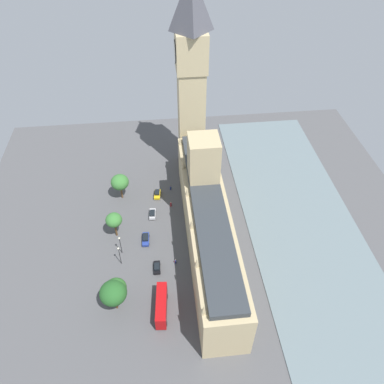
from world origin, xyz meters
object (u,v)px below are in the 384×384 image
object	(u,v)px
plane_tree_far_end	(113,293)
parliament_building	(207,219)
plane_tree_trailing	(120,182)
car_black_kerbside	(157,267)
pedestrian_opposite_hall	(171,188)
clock_tower	(191,79)
car_blue_midblock	(146,239)
car_silver_by_river_gate	(152,214)
pedestrian_leading	(175,261)
double_decker_bus_corner	(162,305)
car_yellow_cab_near_tower	(157,194)
street_lamp_slot_13	(120,242)
plane_tree_slot_11	(114,220)
pedestrian_under_trees	(171,204)
street_lamp_slot_12	(119,253)
plane_tree_slot_10	(116,288)

from	to	relation	value
plane_tree_far_end	parliament_building	bearing A→B (deg)	-142.57
plane_tree_trailing	car_black_kerbside	bearing A→B (deg)	109.17
pedestrian_opposite_hall	clock_tower	bearing A→B (deg)	170.35
clock_tower	car_blue_midblock	size ratio (longest dim) A/B	12.91
car_silver_by_river_gate	pedestrian_leading	size ratio (longest dim) A/B	2.90
double_decker_bus_corner	car_yellow_cab_near_tower	bearing A→B (deg)	94.11
plane_tree_trailing	pedestrian_opposite_hall	bearing A→B (deg)	-172.16
double_decker_bus_corner	street_lamp_slot_13	world-z (taller)	street_lamp_slot_13
plane_tree_slot_11	pedestrian_under_trees	bearing A→B (deg)	-148.27
parliament_building	plane_tree_slot_11	xyz separation A→B (m)	(25.95, -4.52, -2.35)
pedestrian_opposite_hall	street_lamp_slot_13	distance (m)	29.32
car_silver_by_river_gate	street_lamp_slot_13	distance (m)	16.46
clock_tower	pedestrian_under_trees	size ratio (longest dim) A/B	36.71
car_blue_midblock	street_lamp_slot_12	xyz separation A→B (m)	(6.83, 7.29, 3.85)
pedestrian_under_trees	plane_tree_far_end	bearing A→B (deg)	-118.49
pedestrian_under_trees	car_silver_by_river_gate	bearing A→B (deg)	-151.96
plane_tree_slot_10	car_blue_midblock	bearing A→B (deg)	-110.09
pedestrian_leading	plane_tree_trailing	size ratio (longest dim) A/B	0.16
pedestrian_opposite_hall	pedestrian_under_trees	bearing A→B (deg)	19.89
car_silver_by_river_gate	plane_tree_slot_10	world-z (taller)	plane_tree_slot_10
pedestrian_under_trees	plane_tree_far_end	distance (m)	37.86
parliament_building	clock_tower	distance (m)	42.63
street_lamp_slot_12	street_lamp_slot_13	distance (m)	3.70
car_yellow_cab_near_tower	plane_tree_slot_10	bearing A→B (deg)	79.47
pedestrian_under_trees	street_lamp_slot_13	bearing A→B (deg)	-135.07
pedestrian_leading	clock_tower	bearing A→B (deg)	-5.57
pedestrian_leading	street_lamp_slot_12	size ratio (longest dim) A/B	0.22
clock_tower	car_silver_by_river_gate	size ratio (longest dim) A/B	14.51
parliament_building	plane_tree_slot_10	xyz separation A→B (m)	(24.53, 17.74, -2.42)
pedestrian_leading	plane_tree_far_end	size ratio (longest dim) A/B	0.16
pedestrian_under_trees	plane_tree_slot_10	world-z (taller)	plane_tree_slot_10
plane_tree_slot_11	pedestrian_leading	bearing A→B (deg)	144.42
double_decker_bus_corner	plane_tree_slot_10	size ratio (longest dim) A/B	1.22
parliament_building	car_silver_by_river_gate	size ratio (longest dim) A/B	14.94
parliament_building	street_lamp_slot_13	distance (m)	24.72
plane_tree_trailing	plane_tree_slot_11	world-z (taller)	plane_tree_trailing
plane_tree_trailing	car_blue_midblock	bearing A→B (deg)	111.03
pedestrian_opposite_hall	plane_tree_trailing	bearing A→B (deg)	-59.15
car_silver_by_river_gate	plane_tree_slot_10	distance (m)	30.83
car_silver_by_river_gate	street_lamp_slot_12	world-z (taller)	street_lamp_slot_12
parliament_building	car_blue_midblock	distance (m)	19.29
street_lamp_slot_12	street_lamp_slot_13	size ratio (longest dim) A/B	1.04
car_blue_midblock	street_lamp_slot_12	size ratio (longest dim) A/B	0.71
clock_tower	pedestrian_leading	world-z (taller)	clock_tower
pedestrian_leading	plane_tree_far_end	distance (m)	20.47
plane_tree_slot_11	street_lamp_slot_12	distance (m)	10.63
car_yellow_cab_near_tower	plane_tree_slot_11	distance (m)	20.61
car_yellow_cab_near_tower	pedestrian_opposite_hall	distance (m)	5.23
car_silver_by_river_gate	plane_tree_trailing	distance (m)	14.46
plane_tree_far_end	plane_tree_slot_10	distance (m)	1.53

